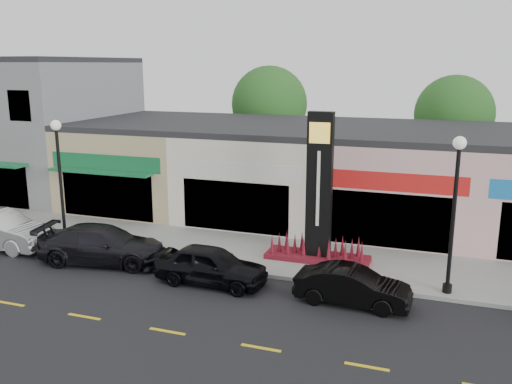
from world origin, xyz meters
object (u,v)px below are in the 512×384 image
lamp_east_near (455,200)px  pylon_sign (319,209)px  car_black_sedan (211,265)px  lamp_west_near (60,170)px  car_black_conv (353,286)px  car_dark_sedan (103,245)px

lamp_east_near → pylon_sign: pylon_sign is taller
car_black_sedan → lamp_west_near: bearing=79.5°
lamp_east_near → car_black_conv: bearing=-150.5°
lamp_east_near → car_black_sedan: lamp_east_near is taller
lamp_west_near → car_dark_sedan: bearing=-22.2°
lamp_west_near → car_dark_sedan: (2.73, -1.11, -2.71)m
lamp_west_near → car_black_sedan: size_ratio=1.30×
lamp_west_near → pylon_sign: pylon_sign is taller
lamp_east_near → car_black_sedan: size_ratio=1.30×
lamp_west_near → lamp_east_near: size_ratio=1.00×
lamp_west_near → car_dark_sedan: 4.00m
car_black_conv → car_dark_sedan: bearing=89.5°
lamp_west_near → lamp_east_near: 16.00m
pylon_sign → car_black_sedan: pylon_sign is taller
car_dark_sedan → car_black_sedan: size_ratio=1.25×
lamp_west_near → pylon_sign: bearing=8.8°
car_black_sedan → car_dark_sedan: bearing=85.3°
car_black_sedan → car_black_conv: car_black_sedan is taller
pylon_sign → car_dark_sedan: 8.87m
lamp_east_near → pylon_sign: (-5.00, 1.70, -1.20)m
car_black_sedan → pylon_sign: bearing=-42.3°
lamp_east_near → car_dark_sedan: 13.59m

